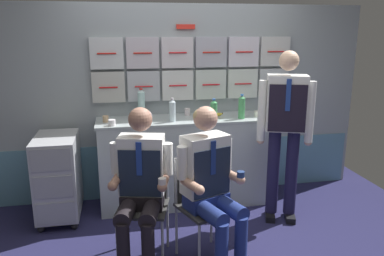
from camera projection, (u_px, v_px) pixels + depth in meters
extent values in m
cube|color=#929CA2|center=(182.00, 103.00, 4.36)|extent=(4.20, 0.06, 2.15)
cube|color=#5B8DA7|center=(183.00, 168.00, 4.52)|extent=(4.12, 0.01, 0.62)
cube|color=#B2B3AE|center=(109.00, 87.00, 4.10)|extent=(0.34, 0.06, 0.32)
cylinder|color=red|center=(108.00, 88.00, 4.07)|extent=(0.19, 0.01, 0.01)
cube|color=#ACB0BA|center=(144.00, 86.00, 4.17)|extent=(0.34, 0.06, 0.32)
cylinder|color=red|center=(144.00, 87.00, 4.14)|extent=(0.19, 0.01, 0.01)
cube|color=silver|center=(178.00, 85.00, 4.24)|extent=(0.34, 0.06, 0.32)
cylinder|color=red|center=(178.00, 86.00, 4.21)|extent=(0.19, 0.01, 0.01)
cube|color=silver|center=(210.00, 84.00, 4.31)|extent=(0.34, 0.06, 0.32)
cylinder|color=red|center=(211.00, 85.00, 4.27)|extent=(0.19, 0.01, 0.01)
cube|color=silver|center=(242.00, 83.00, 4.38)|extent=(0.34, 0.06, 0.32)
cylinder|color=red|center=(243.00, 84.00, 4.34)|extent=(0.19, 0.01, 0.01)
cube|color=#B2B7BC|center=(273.00, 83.00, 4.45)|extent=(0.34, 0.06, 0.32)
cylinder|color=red|center=(274.00, 83.00, 4.41)|extent=(0.19, 0.01, 0.01)
cube|color=silver|center=(107.00, 53.00, 4.02)|extent=(0.34, 0.06, 0.32)
cylinder|color=red|center=(107.00, 54.00, 3.98)|extent=(0.19, 0.01, 0.01)
cube|color=#BDB5C2|center=(143.00, 53.00, 4.09)|extent=(0.34, 0.06, 0.32)
cylinder|color=red|center=(143.00, 53.00, 4.05)|extent=(0.19, 0.01, 0.01)
cube|color=silver|center=(177.00, 53.00, 4.15)|extent=(0.34, 0.06, 0.32)
cylinder|color=red|center=(178.00, 53.00, 4.12)|extent=(0.19, 0.01, 0.01)
cube|color=#A8A8B7|center=(211.00, 52.00, 4.22)|extent=(0.34, 0.06, 0.32)
cylinder|color=red|center=(212.00, 52.00, 4.19)|extent=(0.19, 0.01, 0.01)
cube|color=silver|center=(243.00, 52.00, 4.29)|extent=(0.34, 0.06, 0.32)
cylinder|color=red|center=(244.00, 52.00, 4.26)|extent=(0.19, 0.01, 0.01)
cube|color=silver|center=(275.00, 51.00, 4.36)|extent=(0.34, 0.06, 0.32)
cylinder|color=red|center=(276.00, 52.00, 4.32)|extent=(0.19, 0.01, 0.01)
cube|color=red|center=(186.00, 27.00, 4.12)|extent=(0.20, 0.02, 0.05)
cube|color=#B2BEC0|center=(185.00, 162.00, 4.23)|extent=(1.82, 0.52, 0.93)
cube|color=#A3AFB0|center=(185.00, 120.00, 4.11)|extent=(1.85, 0.53, 0.03)
sphere|color=black|center=(41.00, 229.00, 3.68)|extent=(0.07, 0.07, 0.07)
sphere|color=black|center=(75.00, 225.00, 3.74)|extent=(0.07, 0.07, 0.07)
sphere|color=black|center=(50.00, 204.00, 4.21)|extent=(0.07, 0.07, 0.07)
sphere|color=black|center=(80.00, 201.00, 4.26)|extent=(0.07, 0.07, 0.07)
cube|color=#B1B3B9|center=(58.00, 175.00, 3.87)|extent=(0.40, 0.64, 0.79)
cube|color=#9D9FA5|center=(56.00, 213.00, 3.62)|extent=(0.35, 0.01, 0.21)
cube|color=#9D9FA5|center=(53.00, 187.00, 3.56)|extent=(0.35, 0.01, 0.21)
cube|color=#9D9FA5|center=(51.00, 160.00, 3.49)|extent=(0.35, 0.01, 0.21)
cylinder|color=#28282D|center=(50.00, 148.00, 3.49)|extent=(0.32, 0.02, 0.02)
cylinder|color=#A8AAAF|center=(117.00, 245.00, 3.06)|extent=(0.02, 0.02, 0.45)
cylinder|color=#A8AAAF|center=(163.00, 246.00, 3.04)|extent=(0.02, 0.02, 0.45)
cylinder|color=#A8AAAF|center=(127.00, 223.00, 3.40)|extent=(0.02, 0.02, 0.45)
cylinder|color=#A8AAAF|center=(167.00, 224.00, 3.39)|extent=(0.02, 0.02, 0.45)
cube|color=#343433|center=(143.00, 208.00, 3.16)|extent=(0.48, 0.48, 0.02)
cube|color=#343433|center=(146.00, 175.00, 3.30)|extent=(0.36, 0.11, 0.40)
cylinder|color=#A8AAAF|center=(125.00, 176.00, 3.29)|extent=(0.02, 0.02, 0.40)
cylinder|color=#A8AAAF|center=(167.00, 176.00, 3.28)|extent=(0.02, 0.02, 0.40)
cylinder|color=black|center=(123.00, 250.00, 2.88)|extent=(0.10, 0.10, 0.44)
cylinder|color=black|center=(148.00, 251.00, 2.87)|extent=(0.10, 0.10, 0.44)
cylinder|color=black|center=(127.00, 210.00, 2.99)|extent=(0.22, 0.40, 0.13)
cylinder|color=black|center=(151.00, 211.00, 2.98)|extent=(0.22, 0.40, 0.13)
cube|color=black|center=(143.00, 200.00, 3.15)|extent=(0.38, 0.27, 0.12)
cube|color=white|center=(142.00, 165.00, 3.09)|extent=(0.40, 0.28, 0.48)
cube|color=#192337|center=(140.00, 174.00, 3.00)|extent=(0.32, 0.09, 0.38)
cube|color=navy|center=(139.00, 159.00, 2.96)|extent=(0.04, 0.02, 0.27)
cylinder|color=white|center=(116.00, 158.00, 3.09)|extent=(0.08, 0.08, 0.26)
cylinder|color=#A4735D|center=(116.00, 181.00, 3.02)|extent=(0.12, 0.25, 0.07)
sphere|color=#A4735D|center=(112.00, 186.00, 2.92)|extent=(0.08, 0.08, 0.08)
cylinder|color=white|center=(168.00, 159.00, 3.07)|extent=(0.08, 0.08, 0.26)
cylinder|color=#A4735D|center=(164.00, 181.00, 3.00)|extent=(0.12, 0.25, 0.07)
sphere|color=#A4735D|center=(162.00, 187.00, 2.90)|extent=(0.08, 0.08, 0.08)
cylinder|color=silver|center=(162.00, 182.00, 2.89)|extent=(0.06, 0.06, 0.06)
sphere|color=#A4735D|center=(140.00, 119.00, 3.00)|extent=(0.19, 0.19, 0.19)
ellipsoid|color=gray|center=(141.00, 117.00, 3.01)|extent=(0.22, 0.21, 0.13)
cylinder|color=#A8AAAF|center=(199.00, 250.00, 2.98)|extent=(0.02, 0.02, 0.45)
cylinder|color=#A8AAAF|center=(236.00, 237.00, 3.17)|extent=(0.02, 0.02, 0.45)
cylinder|color=#A8AAAF|center=(176.00, 230.00, 3.28)|extent=(0.02, 0.02, 0.45)
cylinder|color=#A8AAAF|center=(211.00, 220.00, 3.46)|extent=(0.02, 0.02, 0.45)
cube|color=#343433|center=(206.00, 208.00, 3.16)|extent=(0.52, 0.52, 0.02)
cube|color=#343433|center=(194.00, 177.00, 3.27)|extent=(0.35, 0.16, 0.40)
cylinder|color=#A8AAAF|center=(176.00, 181.00, 3.17)|extent=(0.02, 0.02, 0.40)
cylinder|color=#A8AAAF|center=(212.00, 173.00, 3.35)|extent=(0.02, 0.02, 0.40)
cylinder|color=navy|center=(221.00, 250.00, 2.88)|extent=(0.10, 0.10, 0.44)
cylinder|color=navy|center=(241.00, 243.00, 2.97)|extent=(0.10, 0.10, 0.44)
cylinder|color=navy|center=(208.00, 212.00, 2.96)|extent=(0.26, 0.40, 0.13)
cylinder|color=navy|center=(228.00, 206.00, 3.06)|extent=(0.26, 0.40, 0.13)
cube|color=navy|center=(206.00, 200.00, 3.15)|extent=(0.39, 0.31, 0.12)
cube|color=white|center=(205.00, 164.00, 3.09)|extent=(0.41, 0.32, 0.48)
cube|color=#1A2336|center=(212.00, 173.00, 3.01)|extent=(0.32, 0.13, 0.39)
cube|color=navy|center=(213.00, 158.00, 2.97)|extent=(0.04, 0.02, 0.27)
cylinder|color=white|center=(182.00, 163.00, 2.97)|extent=(0.08, 0.08, 0.26)
cylinder|color=tan|center=(192.00, 185.00, 2.93)|extent=(0.15, 0.25, 0.07)
sphere|color=tan|center=(200.00, 190.00, 2.84)|extent=(0.08, 0.08, 0.08)
cylinder|color=white|center=(227.00, 154.00, 3.18)|extent=(0.08, 0.08, 0.26)
cylinder|color=tan|center=(232.00, 176.00, 3.12)|extent=(0.15, 0.25, 0.07)
sphere|color=tan|center=(241.00, 180.00, 3.03)|extent=(0.08, 0.08, 0.08)
cylinder|color=navy|center=(241.00, 175.00, 3.02)|extent=(0.06, 0.06, 0.06)
sphere|color=tan|center=(206.00, 118.00, 3.00)|extent=(0.19, 0.19, 0.19)
ellipsoid|color=tan|center=(205.00, 116.00, 3.00)|extent=(0.24, 0.23, 0.13)
cube|color=black|center=(270.00, 215.00, 3.96)|extent=(0.16, 0.26, 0.06)
cube|color=black|center=(290.00, 216.00, 3.93)|extent=(0.16, 0.26, 0.06)
cylinder|color=#1B183A|center=(273.00, 172.00, 3.87)|extent=(0.12, 0.12, 0.87)
cylinder|color=#1B183A|center=(291.00, 172.00, 3.85)|extent=(0.12, 0.12, 0.87)
cube|color=white|center=(286.00, 103.00, 3.69)|extent=(0.43, 0.33, 0.53)
cube|color=black|center=(287.00, 109.00, 3.59)|extent=(0.33, 0.12, 0.45)
cube|color=navy|center=(288.00, 95.00, 3.55)|extent=(0.04, 0.02, 0.30)
cylinder|color=white|center=(262.00, 111.00, 3.74)|extent=(0.08, 0.08, 0.59)
sphere|color=#E0B292|center=(261.00, 140.00, 3.81)|extent=(0.08, 0.08, 0.08)
cylinder|color=white|center=(310.00, 112.00, 3.68)|extent=(0.08, 0.08, 0.59)
sphere|color=#E0B292|center=(308.00, 142.00, 3.75)|extent=(0.08, 0.08, 0.08)
sphere|color=#E0B292|center=(289.00, 61.00, 3.59)|extent=(0.19, 0.19, 0.19)
ellipsoid|color=gray|center=(289.00, 59.00, 3.60)|extent=(0.23, 0.22, 0.13)
cylinder|color=#489E5A|center=(214.00, 111.00, 4.02)|extent=(0.07, 0.07, 0.18)
cone|color=#489E5A|center=(214.00, 101.00, 3.99)|extent=(0.07, 0.07, 0.02)
cylinder|color=blue|center=(214.00, 99.00, 3.99)|extent=(0.03, 0.03, 0.02)
cylinder|color=#469958|center=(242.00, 108.00, 4.07)|extent=(0.07, 0.07, 0.22)
cone|color=#469958|center=(242.00, 97.00, 4.04)|extent=(0.07, 0.07, 0.02)
cylinder|color=blue|center=(242.00, 95.00, 4.04)|extent=(0.03, 0.03, 0.02)
cylinder|color=silver|center=(141.00, 105.00, 4.09)|extent=(0.08, 0.08, 0.28)
cone|color=silver|center=(141.00, 91.00, 4.06)|extent=(0.08, 0.08, 0.02)
cylinder|color=red|center=(141.00, 89.00, 4.05)|extent=(0.03, 0.03, 0.02)
cylinder|color=silver|center=(172.00, 112.00, 3.95)|extent=(0.07, 0.07, 0.20)
cone|color=silver|center=(172.00, 101.00, 3.92)|extent=(0.07, 0.07, 0.02)
cylinder|color=silver|center=(172.00, 99.00, 3.91)|extent=(0.03, 0.03, 0.02)
cylinder|color=white|center=(112.00, 123.00, 3.79)|extent=(0.07, 0.07, 0.06)
cylinder|color=#382114|center=(112.00, 120.00, 3.78)|extent=(0.06, 0.06, 0.01)
cylinder|color=silver|center=(257.00, 114.00, 4.19)|extent=(0.07, 0.07, 0.06)
cylinder|color=#382114|center=(258.00, 112.00, 4.18)|extent=(0.06, 0.06, 0.01)
cylinder|color=tan|center=(106.00, 119.00, 3.93)|extent=(0.06, 0.06, 0.07)
cylinder|color=#382114|center=(105.00, 116.00, 3.93)|extent=(0.05, 0.05, 0.01)
cylinder|color=silver|center=(187.00, 112.00, 4.24)|extent=(0.06, 0.06, 0.08)
cylinder|color=#382114|center=(187.00, 109.00, 4.23)|extent=(0.05, 0.05, 0.01)
ellipsoid|color=yellow|center=(216.00, 115.00, 4.19)|extent=(0.17, 0.10, 0.04)
cylinder|color=#4C3819|center=(222.00, 113.00, 4.23)|extent=(0.01, 0.01, 0.02)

